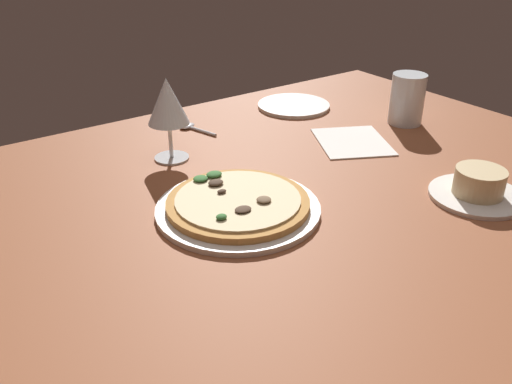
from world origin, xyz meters
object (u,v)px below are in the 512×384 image
object	(u,v)px
paper_menu	(352,142)
side_plate	(294,106)
wine_glass_far	(168,103)
water_glass	(407,102)
pizza_main	(238,205)
spoon	(191,127)
ramekin_on_saucer	(478,187)

from	to	relation	value
paper_menu	side_plate	bearing A→B (deg)	-72.57
wine_glass_far	water_glass	xyz separation A→B (cm)	(-55.55, 13.68, -6.71)
water_glass	side_plate	xyz separation A→B (cm)	(14.46, -24.50, -4.74)
wine_glass_far	paper_menu	xyz separation A→B (cm)	(-36.70, 15.32, -11.74)
pizza_main	water_glass	world-z (taller)	water_glass
pizza_main	water_glass	size ratio (longest dim) A/B	2.37
pizza_main	wine_glass_far	size ratio (longest dim) A/B	1.66
side_plate	spoon	world-z (taller)	spoon
ramekin_on_saucer	side_plate	xyz separation A→B (cm)	(-4.47, -57.74, -1.67)
wine_glass_far	side_plate	distance (cm)	44.01
side_plate	pizza_main	bearing A→B (deg)	41.35
pizza_main	paper_menu	bearing A→B (deg)	-163.85
ramekin_on_saucer	water_glass	bearing A→B (deg)	-119.66
water_glass	ramekin_on_saucer	bearing A→B (deg)	60.34
pizza_main	spoon	distance (cm)	40.75
paper_menu	spoon	bearing A→B (deg)	-20.94
wine_glass_far	side_plate	size ratio (longest dim) A/B	0.91
side_plate	spoon	xyz separation A→B (cm)	(29.51, -1.68, 0.01)
pizza_main	side_plate	xyz separation A→B (cm)	(-42.12, -37.06, -0.75)
pizza_main	ramekin_on_saucer	xyz separation A→B (cm)	(-37.65, 20.68, 0.92)
wine_glass_far	side_plate	xyz separation A→B (cm)	(-41.09, -10.82, -11.44)
ramekin_on_saucer	paper_menu	world-z (taller)	ramekin_on_saucer
side_plate	wine_glass_far	bearing A→B (deg)	14.75
pizza_main	side_plate	distance (cm)	56.11
wine_glass_far	water_glass	distance (cm)	57.61
pizza_main	wine_glass_far	distance (cm)	28.36
ramekin_on_saucer	side_plate	distance (cm)	57.93
pizza_main	side_plate	bearing A→B (deg)	-138.65
ramekin_on_saucer	spoon	distance (cm)	64.50
wine_glass_far	paper_menu	bearing A→B (deg)	157.34
water_glass	paper_menu	distance (cm)	19.59
pizza_main	paper_menu	size ratio (longest dim) A/B	1.62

